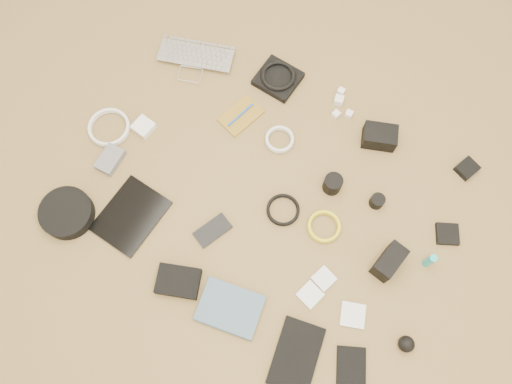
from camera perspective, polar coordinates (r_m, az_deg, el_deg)
The scene contains 33 objects.
laptop at distance 2.06m, azimuth -7.15°, elevation 14.30°, with size 0.30×0.21×0.02m, color #BAB9BE.
headphone_pouch at distance 2.01m, azimuth 2.52°, elevation 12.81°, with size 0.16×0.15×0.03m, color black.
headphones at distance 1.99m, azimuth 2.55°, elevation 13.15°, with size 0.14×0.14×0.02m, color black.
charger_a at distance 2.01m, azimuth 9.69°, elevation 11.25°, with size 0.03×0.03×0.02m, color white.
charger_b at distance 1.98m, azimuth 9.44°, elevation 10.30°, with size 0.03×0.03×0.03m, color white.
charger_c at distance 1.97m, azimuth 10.58°, elevation 8.75°, with size 0.03×0.03×0.02m, color white.
charger_d at distance 1.96m, azimuth 9.12°, elevation 8.76°, with size 0.03×0.03×0.02m, color white.
dslr_camera at distance 1.92m, azimuth 13.94°, elevation 6.17°, with size 0.12×0.08×0.07m, color black.
lens_pouch at distance 1.99m, azimuth 22.97°, elevation 2.49°, with size 0.06×0.07×0.03m, color black.
notebook_olive at distance 1.94m, azimuth -1.75°, elevation 8.70°, with size 0.10×0.16×0.01m, color olive.
pen_blue at distance 1.93m, azimuth -1.76°, elevation 8.82°, with size 0.01×0.01×0.13m, color #1647B5.
cable_white_a at distance 1.89m, azimuth 2.70°, elevation 5.94°, with size 0.11×0.11×0.01m, color silver.
lens_a at distance 1.81m, azimuth 8.75°, elevation 0.92°, with size 0.07×0.07×0.07m, color black.
lens_b at distance 1.83m, azimuth 13.67°, elevation -1.02°, with size 0.05×0.05×0.05m, color black.
card_reader at distance 1.88m, azimuth 21.03°, elevation -4.51°, with size 0.08×0.08×0.02m, color black.
power_brick at distance 1.95m, azimuth -12.73°, elevation 7.27°, with size 0.07×0.07×0.03m, color white.
cable_white_b at distance 1.99m, azimuth -16.39°, elevation 7.01°, with size 0.16×0.16×0.01m, color silver.
cable_black at distance 1.79m, azimuth 3.10°, elevation -2.10°, with size 0.12×0.12×0.01m, color black.
cable_yellow at distance 1.79m, azimuth 7.75°, elevation -3.98°, with size 0.12×0.12×0.01m, color gold.
flash at distance 1.76m, azimuth 14.96°, elevation -7.70°, with size 0.07×0.12×0.09m, color black.
lens_cleaner at distance 1.80m, azimuth 19.22°, elevation -7.42°, with size 0.03×0.03×0.09m, color #1BA6B4.
battery_charger at distance 1.92m, azimuth -16.33°, elevation 3.58°, with size 0.07×0.11×0.03m, color slate.
tablet at distance 1.84m, azimuth -14.11°, elevation -2.65°, with size 0.19×0.25×0.01m, color black.
phone at distance 1.77m, azimuth -4.98°, elevation -4.39°, with size 0.07×0.13×0.01m, color black.
filter_case_left at distance 1.73m, azimuth 6.20°, elevation -11.59°, with size 0.07×0.07×0.01m, color silver.
filter_case_mid at distance 1.75m, azimuth 7.77°, elevation -9.77°, with size 0.07×0.07×0.01m, color silver.
filter_case_right at distance 1.75m, azimuth 11.00°, elevation -13.64°, with size 0.08×0.08×0.01m, color silver.
air_blower at distance 1.76m, azimuth 16.80°, elevation -16.30°, with size 0.05×0.05×0.05m, color black.
headphone_case at distance 1.89m, azimuth -20.80°, elevation -2.26°, with size 0.19×0.19×0.05m, color black.
drive_case at distance 1.74m, azimuth -8.87°, elevation -10.05°, with size 0.14×0.10×0.04m, color black.
paperback at distance 1.71m, azimuth -3.93°, elevation -15.52°, with size 0.15×0.21×0.02m, color #445E73.
notebook_black_a at distance 1.71m, azimuth 4.61°, elevation -18.15°, with size 0.14×0.22×0.02m, color black.
notebook_black_b at distance 1.73m, azimuth 10.82°, elevation -19.31°, with size 0.09×0.14×0.01m, color black.
Camera 1 is at (0.27, -0.52, 1.71)m, focal length 35.00 mm.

